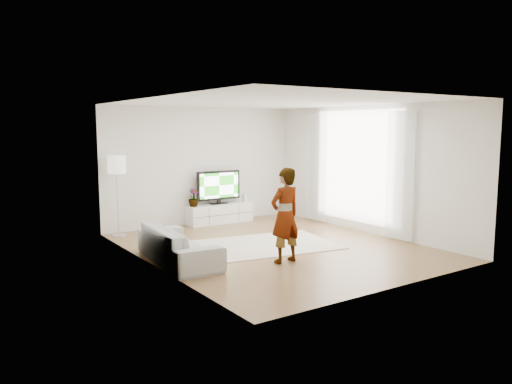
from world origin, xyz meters
TOP-DOWN VIEW (x-y plane):
  - floor at (0.00, 0.00)m, footprint 6.00×6.00m
  - ceiling at (0.00, 0.00)m, footprint 6.00×6.00m
  - wall_left at (-2.50, 0.00)m, footprint 0.02×6.00m
  - wall_right at (2.50, 0.00)m, footprint 0.02×6.00m
  - wall_back at (0.00, 3.00)m, footprint 5.00×0.02m
  - wall_front at (0.00, -3.00)m, footprint 5.00×0.02m
  - window at (2.48, 0.30)m, footprint 0.01×2.60m
  - curtain_near at (2.40, -1.00)m, footprint 0.04×0.70m
  - curtain_far at (2.40, 1.60)m, footprint 0.04×0.70m
  - media_console at (0.33, 2.76)m, footprint 1.65×0.47m
  - television at (0.33, 2.79)m, footprint 1.16×0.23m
  - game_console at (1.05, 2.76)m, footprint 0.06×0.15m
  - potted_plant at (-0.37, 2.77)m, footprint 0.30×0.30m
  - rug at (-0.04, 0.22)m, footprint 2.90×2.30m
  - player at (-0.55, -1.03)m, footprint 0.62×0.43m
  - sofa at (-2.04, 0.05)m, footprint 1.00×2.19m
  - floor_lamp at (-2.20, 2.70)m, footprint 0.38×0.38m

SIDE VIEW (x-z plane):
  - floor at x=0.00m, z-range 0.00..0.00m
  - rug at x=-0.04m, z-range 0.00..0.01m
  - media_console at x=0.33m, z-range 0.00..0.47m
  - sofa at x=-2.04m, z-range 0.00..0.62m
  - game_console at x=1.05m, z-range 0.47..0.67m
  - potted_plant at x=-0.37m, z-range 0.47..0.89m
  - player at x=-0.55m, z-range 0.01..1.64m
  - television at x=0.33m, z-range 0.50..1.31m
  - curtain_near at x=2.40m, z-range 0.05..2.65m
  - curtain_far at x=2.40m, z-range 0.05..2.65m
  - wall_left at x=-2.50m, z-range 0.00..2.80m
  - wall_right at x=2.50m, z-range 0.00..2.80m
  - wall_back at x=0.00m, z-range 0.00..2.80m
  - wall_front at x=0.00m, z-range 0.00..2.80m
  - window at x=2.48m, z-range 0.20..2.70m
  - floor_lamp at x=-2.20m, z-range 0.60..2.32m
  - ceiling at x=0.00m, z-range 2.80..2.80m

